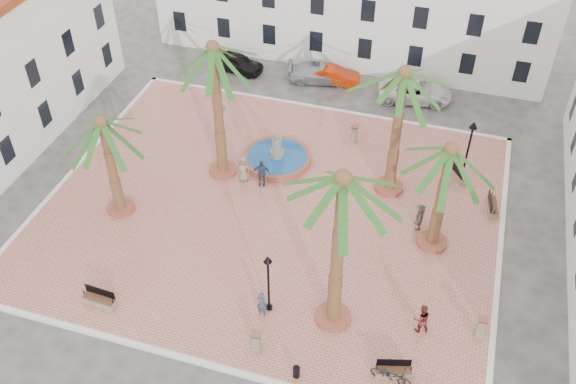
{
  "coord_description": "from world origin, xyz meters",
  "views": [
    {
      "loc": [
        9.09,
        -26.13,
        25.58
      ],
      "look_at": [
        1.0,
        0.0,
        1.6
      ],
      "focal_mm": 40.0,
      "sensor_mm": 36.0,
      "label": 1
    }
  ],
  "objects_px": {
    "cyclist_b": "(421,319)",
    "pedestrian_east": "(420,216)",
    "palm_e": "(449,163)",
    "car_white": "(415,91)",
    "palm_sw": "(104,135)",
    "bench_ne": "(458,173)",
    "car_red": "(333,75)",
    "palm_ne": "(403,88)",
    "bollard_n": "(355,133)",
    "palm_s": "(342,197)",
    "pedestrian_fountain_a": "(243,169)",
    "bollard_e": "(481,327)",
    "pedestrian_north": "(222,117)",
    "fountain": "(277,157)",
    "cyclist_a": "(262,304)",
    "lamppost_s": "(268,274)",
    "bicycle_a": "(391,375)",
    "car_black": "(237,62)",
    "bench_e": "(492,206)",
    "bench_se": "(393,371)",
    "pedestrian_fountain_b": "(261,173)",
    "palm_nw": "(214,63)",
    "bench_s": "(99,300)",
    "bollard_se": "(257,342)",
    "lamppost_e": "(470,141)",
    "car_silver": "(320,73)",
    "litter_bin": "(296,372)"
  },
  "relations": [
    {
      "from": "bollard_se",
      "to": "pedestrian_east",
      "type": "bearing_deg",
      "value": 60.28
    },
    {
      "from": "palm_sw",
      "to": "bench_se",
      "type": "distance_m",
      "value": 18.96
    },
    {
      "from": "bench_ne",
      "to": "lamppost_e",
      "type": "height_order",
      "value": "lamppost_e"
    },
    {
      "from": "bench_s",
      "to": "car_red",
      "type": "height_order",
      "value": "car_red"
    },
    {
      "from": "palm_sw",
      "to": "bench_e",
      "type": "height_order",
      "value": "palm_sw"
    },
    {
      "from": "bollard_n",
      "to": "litter_bin",
      "type": "bearing_deg",
      "value": -85.48
    },
    {
      "from": "cyclist_b",
      "to": "car_white",
      "type": "xyz_separation_m",
      "value": [
        -3.39,
        20.34,
        -0.28
      ]
    },
    {
      "from": "lamppost_s",
      "to": "litter_bin",
      "type": "height_order",
      "value": "lamppost_s"
    },
    {
      "from": "bench_se",
      "to": "bollard_se",
      "type": "xyz_separation_m",
      "value": [
        -6.34,
        -0.57,
        0.39
      ]
    },
    {
      "from": "bollard_e",
      "to": "litter_bin",
      "type": "height_order",
      "value": "bollard_e"
    },
    {
      "from": "pedestrian_fountain_b",
      "to": "pedestrian_fountain_a",
      "type": "bearing_deg",
      "value": 163.75
    },
    {
      "from": "lamppost_e",
      "to": "bollard_se",
      "type": "relative_size",
      "value": 3.52
    },
    {
      "from": "bench_se",
      "to": "bicycle_a",
      "type": "xyz_separation_m",
      "value": [
        -0.05,
        -0.41,
        0.25
      ]
    },
    {
      "from": "palm_nw",
      "to": "bollard_se",
      "type": "relative_size",
      "value": 7.3
    },
    {
      "from": "bicycle_a",
      "to": "pedestrian_north",
      "type": "xyz_separation_m",
      "value": [
        -14.43,
        16.06,
        0.39
      ]
    },
    {
      "from": "cyclist_a",
      "to": "palm_s",
      "type": "bearing_deg",
      "value": -157.15
    },
    {
      "from": "fountain",
      "to": "cyclist_a",
      "type": "distance_m",
      "value": 12.17
    },
    {
      "from": "bench_se",
      "to": "pedestrian_fountain_b",
      "type": "xyz_separation_m",
      "value": [
        -10.01,
        10.81,
        0.65
      ]
    },
    {
      "from": "palm_sw",
      "to": "palm_ne",
      "type": "bearing_deg",
      "value": 23.81
    },
    {
      "from": "pedestrian_east",
      "to": "car_red",
      "type": "relative_size",
      "value": 0.42
    },
    {
      "from": "pedestrian_fountain_a",
      "to": "car_black",
      "type": "xyz_separation_m",
      "value": [
        -5.09,
        12.37,
        -0.31
      ]
    },
    {
      "from": "bench_ne",
      "to": "car_white",
      "type": "relative_size",
      "value": 0.33
    },
    {
      "from": "lamppost_s",
      "to": "bicycle_a",
      "type": "distance_m",
      "value": 7.22
    },
    {
      "from": "palm_sw",
      "to": "pedestrian_east",
      "type": "distance_m",
      "value": 17.77
    },
    {
      "from": "bicycle_a",
      "to": "pedestrian_fountain_b",
      "type": "height_order",
      "value": "pedestrian_fountain_b"
    },
    {
      "from": "palm_sw",
      "to": "bollard_e",
      "type": "bearing_deg",
      "value": -8.14
    },
    {
      "from": "car_black",
      "to": "car_white",
      "type": "distance_m",
      "value": 13.68
    },
    {
      "from": "bicycle_a",
      "to": "cyclist_a",
      "type": "bearing_deg",
      "value": 81.28
    },
    {
      "from": "palm_e",
      "to": "bicycle_a",
      "type": "bearing_deg",
      "value": -93.82
    },
    {
      "from": "palm_s",
      "to": "bicycle_a",
      "type": "height_order",
      "value": "palm_s"
    },
    {
      "from": "palm_nw",
      "to": "bench_s",
      "type": "relative_size",
      "value": 5.06
    },
    {
      "from": "fountain",
      "to": "pedestrian_north",
      "type": "bearing_deg",
      "value": 152.97
    },
    {
      "from": "bench_ne",
      "to": "pedestrian_fountain_b",
      "type": "distance_m",
      "value": 12.1
    },
    {
      "from": "fountain",
      "to": "cyclist_a",
      "type": "height_order",
      "value": "fountain"
    },
    {
      "from": "bench_se",
      "to": "car_silver",
      "type": "relative_size",
      "value": 0.36
    },
    {
      "from": "cyclist_b",
      "to": "pedestrian_east",
      "type": "distance_m",
      "value": 7.16
    },
    {
      "from": "bicycle_a",
      "to": "lamppost_e",
      "type": "bearing_deg",
      "value": 1.0
    },
    {
      "from": "cyclist_b",
      "to": "pedestrian_fountain_a",
      "type": "distance_m",
      "value": 14.42
    },
    {
      "from": "palm_sw",
      "to": "bench_ne",
      "type": "relative_size",
      "value": 3.76
    },
    {
      "from": "palm_ne",
      "to": "bollard_n",
      "type": "distance_m",
      "value": 8.21
    },
    {
      "from": "palm_e",
      "to": "car_white",
      "type": "relative_size",
      "value": 1.32
    },
    {
      "from": "palm_sw",
      "to": "bollard_e",
      "type": "distance_m",
      "value": 21.4
    },
    {
      "from": "bench_ne",
      "to": "bollard_n",
      "type": "bearing_deg",
      "value": 41.85
    },
    {
      "from": "palm_s",
      "to": "pedestrian_fountain_a",
      "type": "distance_m",
      "value": 13.65
    },
    {
      "from": "lamppost_s",
      "to": "pedestrian_east",
      "type": "height_order",
      "value": "lamppost_s"
    },
    {
      "from": "bollard_e",
      "to": "pedestrian_north",
      "type": "bearing_deg",
      "value": 145.61
    },
    {
      "from": "pedestrian_fountain_a",
      "to": "palm_sw",
      "type": "bearing_deg",
      "value": -145.5
    },
    {
      "from": "fountain",
      "to": "palm_nw",
      "type": "xyz_separation_m",
      "value": [
        -2.9,
        -1.99,
        7.39
      ]
    },
    {
      "from": "bollard_e",
      "to": "car_red",
      "type": "bearing_deg",
      "value": 121.19
    },
    {
      "from": "car_black",
      "to": "car_red",
      "type": "xyz_separation_m",
      "value": [
        7.52,
        0.4,
        -0.05
      ]
    }
  ]
}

